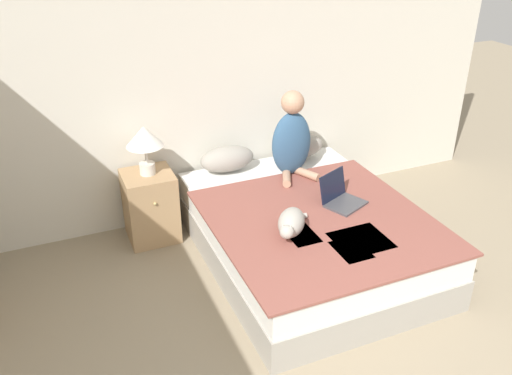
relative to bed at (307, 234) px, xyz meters
The scene contains 9 objects.
wall_back 1.59m from the bed, 111.69° to the left, with size 5.92×0.05×2.55m.
bed is the anchor object (origin of this frame).
pillow_near 1.04m from the bed, 111.77° to the left, with size 0.50×0.27×0.23m.
pillow_far 1.04m from the bed, 68.23° to the left, with size 0.50×0.27×0.23m.
person_sitting 0.86m from the bed, 77.10° to the left, with size 0.37×0.36×0.77m.
cat_tabby 0.55m from the bed, 136.15° to the right, with size 0.38×0.38×0.19m.
laptop_open 0.41m from the bed, ahead, with size 0.40×0.39×0.25m.
nightstand 1.40m from the bed, 142.45° to the left, with size 0.43×0.44×0.63m.
table_lamp 1.55m from the bed, 142.09° to the left, with size 0.31×0.31×0.43m.
Camera 1 is at (-1.41, -0.99, 2.67)m, focal length 38.00 mm.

